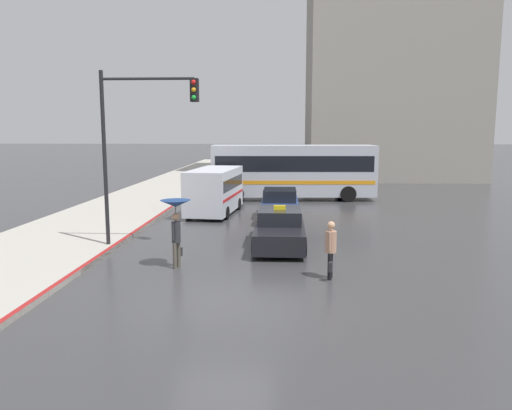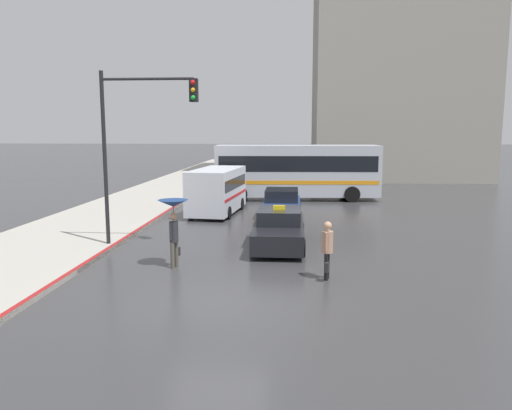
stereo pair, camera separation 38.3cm
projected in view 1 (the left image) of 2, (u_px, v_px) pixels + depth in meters
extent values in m
plane|color=#38383A|center=(223.00, 304.00, 12.49)|extent=(300.00, 300.00, 0.00)
cube|color=maroon|center=(41.00, 297.00, 12.74)|extent=(0.16, 120.00, 0.16)
cube|color=black|center=(280.00, 233.00, 18.66)|extent=(1.80, 4.78, 0.70)
cube|color=black|center=(280.00, 215.00, 18.81)|extent=(1.58, 2.15, 0.52)
cylinder|color=black|center=(304.00, 248.00, 17.18)|extent=(0.20, 0.60, 0.60)
cylinder|color=black|center=(254.00, 247.00, 17.28)|extent=(0.20, 0.60, 0.60)
cylinder|color=black|center=(301.00, 231.00, 20.11)|extent=(0.20, 0.60, 0.60)
cylinder|color=black|center=(259.00, 230.00, 20.20)|extent=(0.20, 0.60, 0.60)
cube|color=yellow|center=(280.00, 208.00, 18.52)|extent=(0.44, 0.16, 0.16)
cube|color=navy|center=(280.00, 208.00, 24.44)|extent=(1.80, 4.70, 0.71)
cube|color=black|center=(280.00, 195.00, 24.57)|extent=(1.58, 2.11, 0.57)
cylinder|color=black|center=(298.00, 218.00, 22.98)|extent=(0.20, 0.60, 0.60)
cylinder|color=black|center=(261.00, 218.00, 23.08)|extent=(0.20, 0.60, 0.60)
cylinder|color=black|center=(296.00, 208.00, 25.86)|extent=(0.20, 0.60, 0.60)
cylinder|color=black|center=(263.00, 208.00, 25.95)|extent=(0.20, 0.60, 0.60)
cube|color=silver|center=(215.00, 190.00, 25.83)|extent=(2.51, 5.30, 2.17)
cube|color=black|center=(215.00, 182.00, 25.77)|extent=(2.49, 4.90, 0.56)
cube|color=red|center=(215.00, 195.00, 25.87)|extent=(2.51, 5.10, 0.14)
cylinder|color=black|center=(226.00, 213.00, 24.32)|extent=(0.26, 0.65, 0.63)
cylinder|color=black|center=(189.00, 212.00, 24.61)|extent=(0.26, 0.65, 0.63)
cylinder|color=black|center=(238.00, 204.00, 27.32)|extent=(0.26, 0.65, 0.63)
cylinder|color=black|center=(205.00, 203.00, 27.62)|extent=(0.26, 0.65, 0.63)
cube|color=#B2B7C1|center=(293.00, 170.00, 31.24)|extent=(10.21, 3.04, 3.13)
cube|color=black|center=(293.00, 163.00, 31.17)|extent=(9.71, 3.04, 0.95)
cube|color=orange|center=(293.00, 180.00, 31.34)|extent=(9.91, 3.05, 0.24)
cylinder|color=black|center=(236.00, 194.00, 30.26)|extent=(0.97, 0.33, 0.96)
cylinder|color=black|center=(238.00, 189.00, 32.64)|extent=(0.97, 0.33, 0.96)
cylinder|color=black|center=(348.00, 194.00, 30.25)|extent=(0.97, 0.33, 0.96)
cylinder|color=black|center=(342.00, 189.00, 32.62)|extent=(0.97, 0.33, 0.96)
cylinder|color=#4C473D|center=(175.00, 256.00, 15.58)|extent=(0.15, 0.15, 0.83)
cylinder|color=#4C473D|center=(179.00, 254.00, 15.78)|extent=(0.15, 0.15, 0.83)
cylinder|color=#28282D|center=(176.00, 232.00, 15.57)|extent=(0.36, 0.36, 0.65)
sphere|color=tan|center=(176.00, 216.00, 15.50)|extent=(0.24, 0.24, 0.24)
cylinder|color=#28282D|center=(173.00, 232.00, 15.40)|extent=(0.09, 0.09, 0.56)
cylinder|color=#28282D|center=(179.00, 230.00, 15.73)|extent=(0.09, 0.09, 0.56)
cone|color=navy|center=(175.00, 204.00, 15.44)|extent=(0.94, 0.94, 0.21)
cylinder|color=black|center=(176.00, 214.00, 15.49)|extent=(0.02, 0.02, 0.68)
cube|color=#262628|center=(180.00, 252.00, 15.93)|extent=(0.16, 0.20, 0.28)
cylinder|color=black|center=(331.00, 265.00, 14.63)|extent=(0.14, 0.14, 0.80)
cylinder|color=black|center=(330.00, 267.00, 14.42)|extent=(0.14, 0.14, 0.80)
cylinder|color=tan|center=(331.00, 242.00, 14.42)|extent=(0.40, 0.40, 0.63)
sphere|color=tan|center=(331.00, 225.00, 14.35)|extent=(0.23, 0.23, 0.23)
cylinder|color=tan|center=(332.00, 239.00, 14.61)|extent=(0.08, 0.08, 0.54)
cylinder|color=tan|center=(330.00, 242.00, 14.22)|extent=(0.08, 0.08, 0.54)
cube|color=#262628|center=(330.00, 267.00, 14.23)|extent=(0.14, 0.20, 0.28)
cylinder|color=black|center=(105.00, 161.00, 17.91)|extent=(0.14, 0.14, 6.39)
cylinder|color=black|center=(147.00, 79.00, 17.39)|extent=(3.30, 0.10, 0.10)
cube|color=black|center=(194.00, 90.00, 17.36)|extent=(0.28, 0.28, 0.80)
sphere|color=red|center=(193.00, 82.00, 17.16)|extent=(0.16, 0.16, 0.16)
sphere|color=orange|center=(194.00, 90.00, 17.20)|extent=(0.16, 0.16, 0.16)
sphere|color=green|center=(194.00, 98.00, 17.24)|extent=(0.16, 0.16, 0.16)
cube|color=gray|center=(391.00, 3.00, 45.00)|extent=(14.64, 12.87, 31.34)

